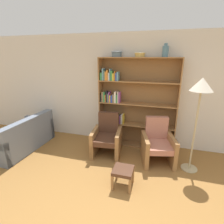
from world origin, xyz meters
The scene contains 10 objects.
wall_back centered at (0.00, 2.73, 1.38)m, with size 12.00×0.06×2.75m.
bookshelf centered at (-0.21, 2.56, 1.08)m, with size 1.88×0.30×2.19m.
bowl_stoneware centered at (-0.55, 2.54, 2.26)m, with size 0.25×0.25×0.12m.
bowl_slate centered at (-0.02, 2.54, 2.24)m, with size 0.24×0.24×0.09m.
vase_tall centered at (0.52, 2.54, 2.31)m, with size 0.13×0.13×0.28m.
couch centered at (-2.73, 1.58, 0.29)m, with size 0.91×1.62×0.82m.
armchair_leather centered at (-0.62, 1.97, 0.40)m, with size 0.72×0.75×0.95m.
armchair_cushioned centered at (0.53, 1.96, 0.40)m, with size 0.79×0.82×0.95m.
floor_lamp centered at (1.19, 1.84, 1.62)m, with size 0.40×0.40×1.86m.
footstool centered at (-0.01, 0.97, 0.28)m, with size 0.34×0.34×0.35m.
Camera 1 is at (0.52, -1.56, 2.20)m, focal length 28.00 mm.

